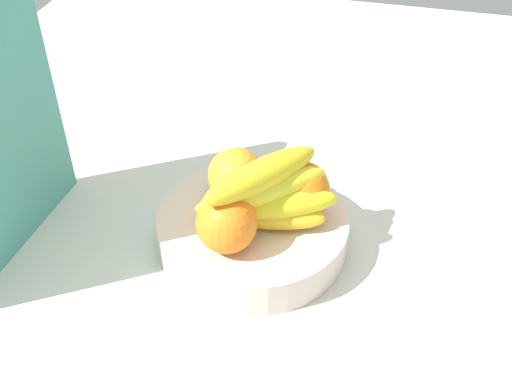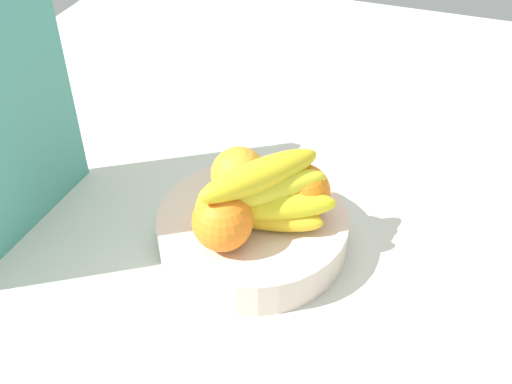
{
  "view_description": "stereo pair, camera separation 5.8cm",
  "coord_description": "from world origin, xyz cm",
  "px_view_note": "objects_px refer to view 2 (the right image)",
  "views": [
    {
      "loc": [
        -59.65,
        -15.57,
        59.62
      ],
      "look_at": [
        0.27,
        -0.38,
        9.22
      ],
      "focal_mm": 43.18,
      "sensor_mm": 36.0,
      "label": 1
    },
    {
      "loc": [
        -57.95,
        -21.13,
        59.62
      ],
      "look_at": [
        0.27,
        -0.38,
        9.22
      ],
      "focal_mm": 43.18,
      "sensor_mm": 36.0,
      "label": 2
    }
  ],
  "objects_px": {
    "orange_front_left": "(239,175)",
    "banana_bunch": "(263,196)",
    "fruit_bowl": "(256,229)",
    "orange_front_right": "(222,221)",
    "orange_center": "(301,192)"
  },
  "relations": [
    {
      "from": "orange_front_right",
      "to": "fruit_bowl",
      "type": "bearing_deg",
      "value": -17.53
    },
    {
      "from": "fruit_bowl",
      "to": "orange_front_right",
      "type": "bearing_deg",
      "value": 162.47
    },
    {
      "from": "orange_front_left",
      "to": "orange_center",
      "type": "xyz_separation_m",
      "value": [
        -0.01,
        -0.09,
        0.0
      ]
    },
    {
      "from": "fruit_bowl",
      "to": "banana_bunch",
      "type": "bearing_deg",
      "value": -141.26
    },
    {
      "from": "orange_front_left",
      "to": "orange_front_right",
      "type": "distance_m",
      "value": 0.1
    },
    {
      "from": "fruit_bowl",
      "to": "banana_bunch",
      "type": "distance_m",
      "value": 0.08
    },
    {
      "from": "orange_front_left",
      "to": "banana_bunch",
      "type": "distance_m",
      "value": 0.07
    },
    {
      "from": "orange_front_left",
      "to": "orange_front_right",
      "type": "height_order",
      "value": "same"
    },
    {
      "from": "orange_front_right",
      "to": "banana_bunch",
      "type": "distance_m",
      "value": 0.06
    },
    {
      "from": "orange_front_left",
      "to": "fruit_bowl",
      "type": "bearing_deg",
      "value": -129.93
    },
    {
      "from": "fruit_bowl",
      "to": "orange_front_left",
      "type": "bearing_deg",
      "value": 50.07
    },
    {
      "from": "banana_bunch",
      "to": "orange_center",
      "type": "bearing_deg",
      "value": -43.97
    },
    {
      "from": "fruit_bowl",
      "to": "orange_front_right",
      "type": "xyz_separation_m",
      "value": [
        -0.07,
        0.02,
        0.06
      ]
    },
    {
      "from": "fruit_bowl",
      "to": "orange_center",
      "type": "relative_size",
      "value": 3.37
    },
    {
      "from": "orange_center",
      "to": "fruit_bowl",
      "type": "bearing_deg",
      "value": 111.12
    }
  ]
}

